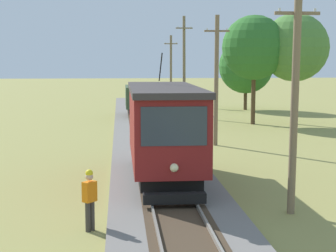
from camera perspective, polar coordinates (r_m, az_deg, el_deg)
The scene contains 11 objects.
red_tram at distance 21.18m, azimuth -0.43°, elevation -0.24°, with size 2.60×8.54×4.79m.
freight_car at distance 45.09m, azimuth -2.91°, elevation 2.83°, with size 2.40×5.20×2.31m.
utility_pole_near_tram at distance 17.27m, azimuth 13.09°, elevation 2.76°, with size 1.40×0.42×7.10m.
utility_pole_mid at distance 30.61m, azimuth 5.07°, elevation 4.87°, with size 1.40×0.42×7.26m.
utility_pole_far at distance 45.71m, azimuth 1.69°, elevation 6.31°, with size 1.40×0.66×8.38m.
utility_pole_distant at distance 57.36m, azimuth 0.31°, elevation 5.92°, with size 1.40×0.30×7.28m.
gravel_pile at distance 45.83m, azimuth 3.02°, elevation 1.61°, with size 3.06×3.06×1.07m, color gray.
track_worker at distance 15.74m, azimuth -8.18°, elevation -7.37°, with size 0.44×0.44×1.78m.
tree_left_near at distance 52.62m, azimuth 8.14°, elevation 6.18°, with size 5.15×5.15×6.72m.
tree_right_near at distance 41.80m, azimuth 13.10°, elevation 7.98°, with size 5.03×5.03×8.21m.
tree_left_far at distance 41.04m, azimuth 8.99°, elevation 8.07°, with size 4.76×4.76×8.06m.
Camera 1 is at (-1.70, -5.70, 4.89)m, focal length 58.41 mm.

